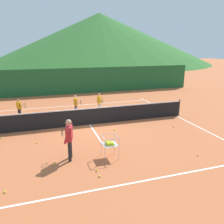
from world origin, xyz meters
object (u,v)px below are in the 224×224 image
Objects in this scene: tennis_ball_5 at (54,165)px; tennis_ball_7 at (2,138)px; student_0 at (19,107)px; tennis_ball_4 at (174,127)px; tennis_ball_9 at (114,130)px; ball_cart at (110,143)px; student_2 at (99,101)px; tennis_ball_3 at (5,192)px; tennis_net at (89,116)px; tennis_ball_6 at (97,171)px; tennis_ball_1 at (37,143)px; tennis_ball_2 at (100,176)px; student_1 at (76,103)px; instructor at (69,136)px; tennis_ball_0 at (198,155)px.

tennis_ball_7 is (-2.23, 3.40, 0.00)m from tennis_ball_5.
tennis_ball_4 is at bearing -28.16° from student_0.
ball_cart is at bearing -111.72° from tennis_ball_9.
student_2 is 19.34× the size of tennis_ball_3.
tennis_ball_6 is (-0.81, -4.97, -0.47)m from tennis_net.
student_0 is at bearing 102.97° from tennis_ball_1.
tennis_ball_6 is (-0.00, 0.37, 0.00)m from tennis_ball_2.
tennis_net reaches higher than tennis_ball_5.
student_1 is at bearing 73.91° from tennis_ball_5.
instructor is 5.20m from tennis_ball_0.
tennis_ball_2 is 4.47m from tennis_ball_9.
tennis_ball_1 is at bearing 122.44° from tennis_ball_6.
tennis_ball_1 is 2.38m from tennis_ball_5.
ball_cart reaches higher than tennis_ball_0.
student_0 is 6.23m from tennis_ball_9.
tennis_ball_0 is 5.68m from tennis_ball_5.
student_0 is at bearing 110.99° from tennis_ball_2.
tennis_ball_7 is at bearing -101.16° from student_0.
tennis_ball_1 and tennis_ball_7 have the same top height.
tennis_ball_9 is (1.86, 4.06, 0.00)m from tennis_ball_2.
student_0 reaches higher than tennis_ball_2.
tennis_ball_0 is (2.22, -7.24, -0.76)m from student_2.
student_0 is 17.63× the size of tennis_ball_7.
student_1 reaches higher than tennis_ball_5.
tennis_ball_9 is (2.64, 2.49, -0.95)m from instructor.
instructor is 1.28× the size of student_1.
tennis_ball_0 is 4.18m from tennis_ball_6.
tennis_ball_1 and tennis_ball_6 have the same top height.
tennis_ball_3 and tennis_ball_4 have the same top height.
tennis_ball_4 is at bearing 23.42° from tennis_ball_3.
tennis_ball_3 is 1.94m from tennis_ball_5.
student_1 is 3.84m from tennis_ball_9.
tennis_net reaches higher than tennis_ball_3.
instructor reaches higher than student_2.
student_1 is 4.71m from tennis_ball_1.
ball_cart reaches higher than tennis_ball_9.
student_1 is at bearing 86.85° from tennis_ball_6.
ball_cart is 13.22× the size of tennis_ball_0.
instructor reaches higher than tennis_ball_6.
tennis_ball_4 is (4.71, -4.01, -0.73)m from student_1.
tennis_ball_7 is 5.55m from tennis_ball_9.
tennis_ball_2 is 1.00× the size of tennis_ball_9.
tennis_ball_2 is 1.00× the size of tennis_ball_7.
tennis_ball_2 is 0.37m from tennis_ball_6.
tennis_ball_4 is at bearing 73.95° from tennis_ball_0.
tennis_ball_1 and tennis_ball_4 have the same top height.
tennis_ball_4 is at bearing -51.92° from student_2.
tennis_net is 171.70× the size of tennis_ball_2.
instructor is 1.25× the size of student_2.
tennis_ball_4 is at bearing 34.62° from tennis_ball_2.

